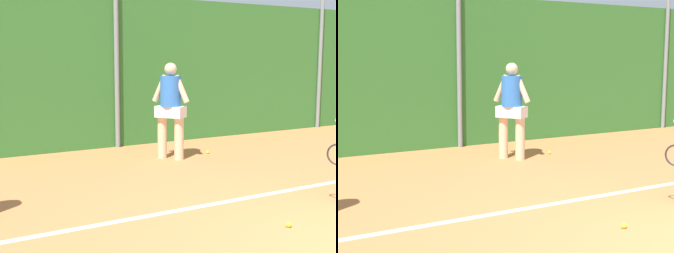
% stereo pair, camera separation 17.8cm
% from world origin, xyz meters
% --- Properties ---
extents(ground_plane, '(31.52, 31.52, 0.00)m').
position_xyz_m(ground_plane, '(0.00, 1.97, 0.00)').
color(ground_plane, '#C67542').
extents(hedge_fence_backdrop, '(20.49, 0.25, 3.16)m').
position_xyz_m(hedge_fence_backdrop, '(0.00, 6.68, 1.58)').
color(hedge_fence_backdrop, '#33702D').
rests_on(hedge_fence_backdrop, ground_plane).
extents(fence_post_center, '(0.10, 0.10, 3.41)m').
position_xyz_m(fence_post_center, '(0.00, 6.51, 1.71)').
color(fence_post_center, gray).
rests_on(fence_post_center, ground_plane).
extents(fence_post_right, '(0.10, 0.10, 3.41)m').
position_xyz_m(fence_post_right, '(5.91, 6.51, 1.71)').
color(fence_post_right, gray).
rests_on(fence_post_right, ground_plane).
extents(court_baseline_paint, '(14.97, 0.10, 0.01)m').
position_xyz_m(court_baseline_paint, '(0.00, 2.20, 0.00)').
color(court_baseline_paint, white).
rests_on(court_baseline_paint, ground_plane).
extents(player_backcourt_far, '(0.55, 0.64, 1.79)m').
position_xyz_m(player_backcourt_far, '(0.38, 4.94, 1.01)').
color(player_backcourt_far, beige).
rests_on(player_backcourt_far, ground_plane).
extents(tennis_ball_0, '(0.07, 0.07, 0.07)m').
position_xyz_m(tennis_ball_0, '(-0.34, 1.07, 0.03)').
color(tennis_ball_0, '#CCDB33').
rests_on(tennis_ball_0, ground_plane).
extents(tennis_ball_4, '(0.07, 0.07, 0.07)m').
position_xyz_m(tennis_ball_4, '(1.24, 4.97, 0.03)').
color(tennis_ball_4, '#CCDB33').
rests_on(tennis_ball_4, ground_plane).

